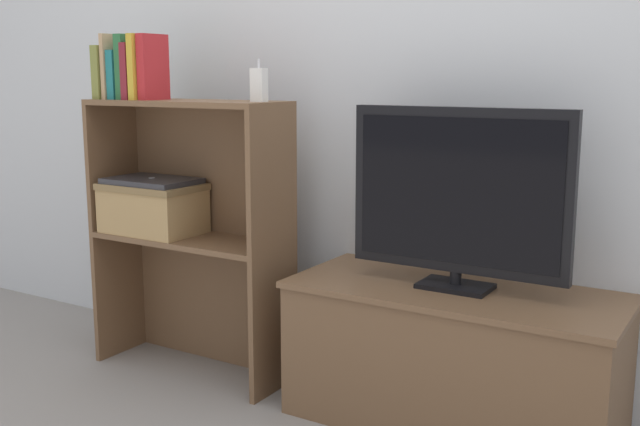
{
  "coord_description": "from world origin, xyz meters",
  "views": [
    {
      "loc": [
        1.26,
        -1.91,
        1.1
      ],
      "look_at": [
        0.0,
        0.14,
        0.66
      ],
      "focal_mm": 42.0,
      "sensor_mm": 36.0,
      "label": 1
    }
  ],
  "objects_px": {
    "baby_monitor": "(259,85)",
    "book_olive": "(110,72)",
    "book_maroon": "(139,71)",
    "book_crimson": "(153,67)",
    "book_teal": "(122,75)",
    "book_forest": "(130,67)",
    "book_mustard": "(146,67)",
    "laptop": "(152,181)",
    "storage_basket_left": "(153,205)",
    "tv": "(458,194)",
    "tv_stand": "(453,357)",
    "book_tan": "(116,67)"
  },
  "relations": [
    {
      "from": "tv_stand",
      "to": "book_mustard",
      "type": "xyz_separation_m",
      "value": [
        -1.16,
        -0.12,
        0.91
      ]
    },
    {
      "from": "book_crimson",
      "to": "storage_basket_left",
      "type": "distance_m",
      "value": 0.51
    },
    {
      "from": "book_mustard",
      "to": "laptop",
      "type": "relative_size",
      "value": 0.7
    },
    {
      "from": "book_crimson",
      "to": "storage_basket_left",
      "type": "xyz_separation_m",
      "value": [
        -0.05,
        0.02,
        -0.51
      ]
    },
    {
      "from": "tv",
      "to": "laptop",
      "type": "xyz_separation_m",
      "value": [
        -1.17,
        -0.1,
        -0.03
      ]
    },
    {
      "from": "laptop",
      "to": "storage_basket_left",
      "type": "bearing_deg",
      "value": 90.0
    },
    {
      "from": "baby_monitor",
      "to": "book_olive",
      "type": "bearing_deg",
      "value": -177.23
    },
    {
      "from": "tv_stand",
      "to": "storage_basket_left",
      "type": "xyz_separation_m",
      "value": [
        -1.17,
        -0.1,
        0.4
      ]
    },
    {
      "from": "book_maroon",
      "to": "baby_monitor",
      "type": "xyz_separation_m",
      "value": [
        0.52,
        0.03,
        -0.05
      ]
    },
    {
      "from": "book_teal",
      "to": "book_forest",
      "type": "bearing_deg",
      "value": 0.0
    },
    {
      "from": "book_forest",
      "to": "baby_monitor",
      "type": "bearing_deg",
      "value": 3.28
    },
    {
      "from": "book_forest",
      "to": "storage_basket_left",
      "type": "bearing_deg",
      "value": 13.89
    },
    {
      "from": "baby_monitor",
      "to": "book_maroon",
      "type": "bearing_deg",
      "value": -176.45
    },
    {
      "from": "book_maroon",
      "to": "book_crimson",
      "type": "height_order",
      "value": "book_crimson"
    },
    {
      "from": "book_maroon",
      "to": "baby_monitor",
      "type": "relative_size",
      "value": 1.44
    },
    {
      "from": "storage_basket_left",
      "to": "book_tan",
      "type": "bearing_deg",
      "value": -173.03
    },
    {
      "from": "tv_stand",
      "to": "baby_monitor",
      "type": "relative_size",
      "value": 7.35
    },
    {
      "from": "book_olive",
      "to": "storage_basket_left",
      "type": "xyz_separation_m",
      "value": [
        0.17,
        0.02,
        -0.49
      ]
    },
    {
      "from": "book_maroon",
      "to": "book_crimson",
      "type": "distance_m",
      "value": 0.07
    },
    {
      "from": "book_teal",
      "to": "book_forest",
      "type": "distance_m",
      "value": 0.05
    },
    {
      "from": "laptop",
      "to": "tv_stand",
      "type": "bearing_deg",
      "value": 4.86
    },
    {
      "from": "book_forest",
      "to": "baby_monitor",
      "type": "distance_m",
      "value": 0.56
    },
    {
      "from": "book_olive",
      "to": "storage_basket_left",
      "type": "bearing_deg",
      "value": 5.65
    },
    {
      "from": "tv",
      "to": "book_mustard",
      "type": "xyz_separation_m",
      "value": [
        -1.16,
        -0.12,
        0.39
      ]
    },
    {
      "from": "book_mustard",
      "to": "book_crimson",
      "type": "distance_m",
      "value": 0.04
    },
    {
      "from": "storage_basket_left",
      "to": "book_olive",
      "type": "bearing_deg",
      "value": -174.35
    },
    {
      "from": "tv_stand",
      "to": "book_teal",
      "type": "xyz_separation_m",
      "value": [
        -1.28,
        -0.12,
        0.88
      ]
    },
    {
      "from": "book_olive",
      "to": "book_mustard",
      "type": "bearing_deg",
      "value": 0.0
    },
    {
      "from": "tv",
      "to": "laptop",
      "type": "distance_m",
      "value": 1.18
    },
    {
      "from": "book_olive",
      "to": "laptop",
      "type": "xyz_separation_m",
      "value": [
        0.17,
        0.02,
        -0.4
      ]
    },
    {
      "from": "tv",
      "to": "book_olive",
      "type": "height_order",
      "value": "book_olive"
    },
    {
      "from": "book_mustard",
      "to": "baby_monitor",
      "type": "bearing_deg",
      "value": 3.81
    },
    {
      "from": "tv_stand",
      "to": "book_tan",
      "type": "height_order",
      "value": "book_tan"
    },
    {
      "from": "tv_stand",
      "to": "book_maroon",
      "type": "bearing_deg",
      "value": -174.44
    },
    {
      "from": "book_teal",
      "to": "baby_monitor",
      "type": "height_order",
      "value": "book_teal"
    },
    {
      "from": "book_crimson",
      "to": "book_forest",
      "type": "bearing_deg",
      "value": 180.0
    },
    {
      "from": "book_olive",
      "to": "book_forest",
      "type": "xyz_separation_m",
      "value": [
        0.1,
        0.0,
        0.02
      ]
    },
    {
      "from": "tv",
      "to": "book_forest",
      "type": "distance_m",
      "value": 1.31
    },
    {
      "from": "book_mustard",
      "to": "baby_monitor",
      "type": "relative_size",
      "value": 1.65
    },
    {
      "from": "tv_stand",
      "to": "baby_monitor",
      "type": "bearing_deg",
      "value": -172.92
    },
    {
      "from": "book_crimson",
      "to": "baby_monitor",
      "type": "bearing_deg",
      "value": 4.13
    },
    {
      "from": "book_olive",
      "to": "book_maroon",
      "type": "distance_m",
      "value": 0.15
    },
    {
      "from": "book_tan",
      "to": "laptop",
      "type": "xyz_separation_m",
      "value": [
        0.14,
        0.02,
        -0.42
      ]
    },
    {
      "from": "book_forest",
      "to": "laptop",
      "type": "xyz_separation_m",
      "value": [
        0.07,
        0.02,
        -0.42
      ]
    },
    {
      "from": "book_mustard",
      "to": "book_crimson",
      "type": "xyz_separation_m",
      "value": [
        0.04,
        0.0,
        -0.0
      ]
    },
    {
      "from": "tv_stand",
      "to": "book_forest",
      "type": "bearing_deg",
      "value": -174.62
    },
    {
      "from": "storage_basket_left",
      "to": "laptop",
      "type": "relative_size",
      "value": 1.11
    },
    {
      "from": "book_olive",
      "to": "tv",
      "type": "bearing_deg",
      "value": 4.9
    },
    {
      "from": "book_maroon",
      "to": "baby_monitor",
      "type": "height_order",
      "value": "book_maroon"
    },
    {
      "from": "book_tan",
      "to": "laptop",
      "type": "height_order",
      "value": "book_tan"
    }
  ]
}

